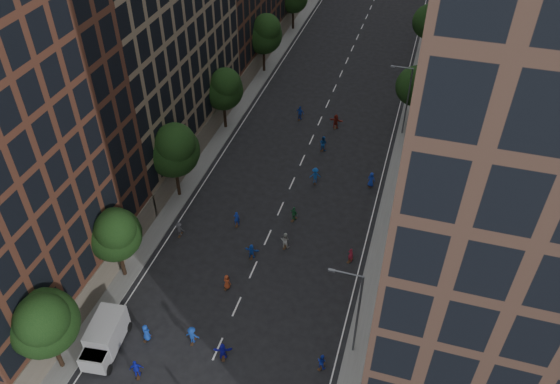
# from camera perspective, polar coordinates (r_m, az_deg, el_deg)

# --- Properties ---
(ground) EXTENTS (240.00, 240.00, 0.00)m
(ground) POSITION_cam_1_polar(r_m,az_deg,el_deg) (67.73, 3.21, 5.26)
(ground) COLOR black
(ground) RESTS_ON ground
(sidewalk_left) EXTENTS (4.00, 105.00, 0.15)m
(sidewalk_left) POSITION_cam_1_polar(r_m,az_deg,el_deg) (76.77, -4.22, 9.81)
(sidewalk_left) COLOR slate
(sidewalk_left) RESTS_ON ground
(sidewalk_right) EXTENTS (4.00, 105.00, 0.15)m
(sidewalk_right) POSITION_cam_1_polar(r_m,az_deg,el_deg) (72.81, 13.95, 6.84)
(sidewalk_right) COLOR slate
(sidewalk_right) RESTS_ON ground
(bldg_left_b) EXTENTS (14.00, 26.00, 34.00)m
(bldg_left_b) POSITION_cam_1_polar(r_m,az_deg,el_deg) (62.29, -15.56, 18.41)
(bldg_left_b) COLOR #867258
(bldg_left_b) RESTS_ON ground
(bldg_right_a) EXTENTS (14.00, 30.00, 36.00)m
(bldg_right_a) POSITION_cam_1_polar(r_m,az_deg,el_deg) (36.41, 24.04, 1.87)
(bldg_right_a) COLOR #483126
(bldg_right_a) RESTS_ON ground
(bldg_right_b) EXTENTS (14.00, 28.00, 33.00)m
(bldg_right_b) POSITION_cam_1_polar(r_m,az_deg,el_deg) (62.74, 22.61, 16.52)
(bldg_right_b) COLOR #686256
(bldg_right_b) RESTS_ON ground
(tree_left_0) EXTENTS (5.20, 5.20, 8.83)m
(tree_left_0) POSITION_cam_1_polar(r_m,az_deg,el_deg) (43.93, -23.51, -12.36)
(tree_left_0) COLOR black
(tree_left_0) RESTS_ON ground
(tree_left_1) EXTENTS (4.80, 4.80, 8.21)m
(tree_left_1) POSITION_cam_1_polar(r_m,az_deg,el_deg) (49.22, -16.90, -4.15)
(tree_left_1) COLOR black
(tree_left_1) RESTS_ON ground
(tree_left_2) EXTENTS (5.60, 5.60, 9.45)m
(tree_left_2) POSITION_cam_1_polar(r_m,az_deg,el_deg) (56.48, -11.07, 4.48)
(tree_left_2) COLOR black
(tree_left_2) RESTS_ON ground
(tree_left_3) EXTENTS (5.00, 5.00, 8.58)m
(tree_left_3) POSITION_cam_1_polar(r_m,az_deg,el_deg) (67.46, -5.90, 10.77)
(tree_left_3) COLOR black
(tree_left_3) RESTS_ON ground
(tree_left_4) EXTENTS (5.40, 5.40, 9.08)m
(tree_left_4) POSITION_cam_1_polar(r_m,az_deg,el_deg) (80.76, -1.64, 16.28)
(tree_left_4) COLOR black
(tree_left_4) RESTS_ON ground
(tree_right_a) EXTENTS (5.00, 5.00, 8.39)m
(tree_right_a) POSITION_cam_1_polar(r_m,az_deg,el_deg) (70.37, 14.19, 10.87)
(tree_right_a) COLOR black
(tree_right_a) RESTS_ON ground
(tree_right_b) EXTENTS (5.20, 5.20, 8.83)m
(tree_right_b) POSITION_cam_1_polar(r_m,az_deg,el_deg) (88.43, 15.54, 16.96)
(tree_right_b) COLOR black
(tree_right_b) RESTS_ON ground
(streetlamp_near) EXTENTS (2.64, 0.22, 9.06)m
(streetlamp_near) POSITION_cam_1_polar(r_m,az_deg,el_deg) (42.49, 7.88, -12.12)
(streetlamp_near) COLOR #595B60
(streetlamp_near) RESTS_ON ground
(streetlamp_far) EXTENTS (2.64, 0.22, 9.06)m
(streetlamp_far) POSITION_cam_1_polar(r_m,az_deg,el_deg) (68.10, 13.03, 9.59)
(streetlamp_far) COLOR #595B60
(streetlamp_far) RESTS_ON ground
(cargo_van) EXTENTS (2.94, 5.28, 2.69)m
(cargo_van) POSITION_cam_1_polar(r_m,az_deg,el_deg) (47.38, -17.85, -14.26)
(cargo_van) COLOR #BAB9BB
(cargo_van) RESTS_ON ground
(skater_0) EXTENTS (0.94, 0.74, 1.68)m
(skater_0) POSITION_cam_1_polar(r_m,az_deg,el_deg) (47.49, -13.81, -14.11)
(skater_0) COLOR #163EB3
(skater_0) RESTS_ON ground
(skater_2) EXTENTS (0.88, 0.78, 1.52)m
(skater_2) POSITION_cam_1_polar(r_m,az_deg,el_deg) (44.91, 4.38, -17.25)
(skater_2) COLOR #152BAD
(skater_2) RESTS_ON ground
(skater_3) EXTENTS (1.15, 0.69, 1.75)m
(skater_3) POSITION_cam_1_polar(r_m,az_deg,el_deg) (46.57, -9.15, -14.58)
(skater_3) COLOR #133BA1
(skater_3) RESTS_ON ground
(skater_4) EXTENTS (1.17, 0.86, 1.85)m
(skater_4) POSITION_cam_1_polar(r_m,az_deg,el_deg) (45.61, -14.76, -17.46)
(skater_4) COLOR #1721BD
(skater_4) RESTS_ON ground
(skater_5) EXTENTS (1.58, 0.94, 1.63)m
(skater_5) POSITION_cam_1_polar(r_m,az_deg,el_deg) (45.45, -5.99, -16.25)
(skater_5) COLOR #1515AF
(skater_5) RESTS_ON ground
(skater_6) EXTENTS (0.85, 0.67, 1.52)m
(skater_6) POSITION_cam_1_polar(r_m,az_deg,el_deg) (49.90, -5.56, -9.35)
(skater_6) COLOR #983719
(skater_6) RESTS_ON ground
(skater_7) EXTENTS (0.68, 0.58, 1.57)m
(skater_7) POSITION_cam_1_polar(r_m,az_deg,el_deg) (52.28, 7.39, -6.58)
(skater_7) COLOR maroon
(skater_7) RESTS_ON ground
(skater_8) EXTENTS (0.89, 0.71, 1.77)m
(skater_8) POSITION_cam_1_polar(r_m,az_deg,el_deg) (53.09, 0.53, -5.09)
(skater_8) COLOR beige
(skater_8) RESTS_ON ground
(skater_9) EXTENTS (1.07, 0.66, 1.60)m
(skater_9) POSITION_cam_1_polar(r_m,az_deg,el_deg) (55.22, -10.47, -3.87)
(skater_9) COLOR #414146
(skater_9) RESTS_ON ground
(skater_10) EXTENTS (1.04, 0.76, 1.64)m
(skater_10) POSITION_cam_1_polar(r_m,az_deg,el_deg) (55.96, 1.48, -2.32)
(skater_10) COLOR #1B5D31
(skater_10) RESTS_ON ground
(skater_11) EXTENTS (1.45, 0.49, 1.55)m
(skater_11) POSITION_cam_1_polar(r_m,az_deg,el_deg) (52.28, -2.98, -6.22)
(skater_11) COLOR #1645B5
(skater_11) RESTS_ON ground
(skater_12) EXTENTS (0.94, 0.71, 1.74)m
(skater_12) POSITION_cam_1_polar(r_m,az_deg,el_deg) (61.01, 9.51, 1.27)
(skater_12) COLOR #1430A9
(skater_12) RESTS_ON ground
(skater_13) EXTENTS (0.67, 0.49, 1.70)m
(skater_13) POSITION_cam_1_polar(r_m,az_deg,el_deg) (55.55, -4.55, -2.81)
(skater_13) COLOR #142FA2
(skater_13) RESTS_ON ground
(skater_14) EXTENTS (1.11, 0.99, 1.89)m
(skater_14) POSITION_cam_1_polar(r_m,az_deg,el_deg) (65.84, 4.52, 5.06)
(skater_14) COLOR #124192
(skater_14) RESTS_ON ground
(skater_15) EXTENTS (1.42, 1.10, 1.94)m
(skater_15) POSITION_cam_1_polar(r_m,az_deg,el_deg) (60.69, 3.70, 1.70)
(skater_15) COLOR #13459A
(skater_15) RESTS_ON ground
(skater_16) EXTENTS (1.18, 0.71, 1.87)m
(skater_16) POSITION_cam_1_polar(r_m,az_deg,el_deg) (71.46, 2.12, 8.22)
(skater_16) COLOR #163CB8
(skater_16) RESTS_ON ground
(skater_17) EXTENTS (1.78, 0.69, 1.88)m
(skater_17) POSITION_cam_1_polar(r_m,az_deg,el_deg) (70.04, 5.85, 7.32)
(skater_17) COLOR maroon
(skater_17) RESTS_ON ground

